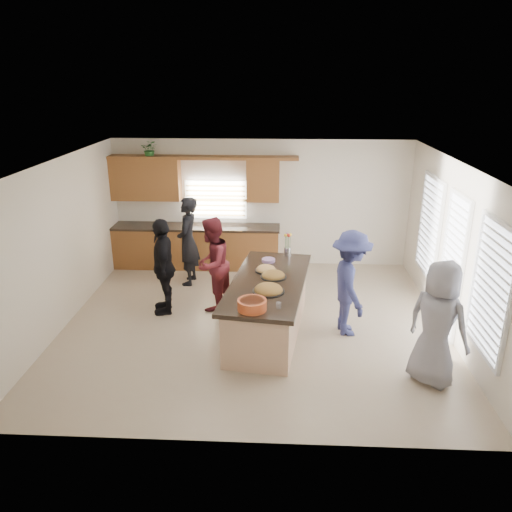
# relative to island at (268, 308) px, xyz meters

# --- Properties ---
(floor) EXTENTS (6.50, 6.50, 0.00)m
(floor) POSITION_rel_island_xyz_m (-0.26, 0.32, -0.45)
(floor) COLOR tan
(floor) RESTS_ON ground
(room_shell) EXTENTS (6.52, 6.02, 2.81)m
(room_shell) POSITION_rel_island_xyz_m (-0.26, 0.32, 1.45)
(room_shell) COLOR silver
(room_shell) RESTS_ON ground
(back_cabinetry) EXTENTS (4.08, 0.66, 2.46)m
(back_cabinetry) POSITION_rel_island_xyz_m (-1.72, 3.05, 0.46)
(back_cabinetry) COLOR brown
(back_cabinetry) RESTS_ON ground
(right_wall_glazing) EXTENTS (0.06, 4.00, 2.25)m
(right_wall_glazing) POSITION_rel_island_xyz_m (2.96, 0.18, 0.89)
(right_wall_glazing) COLOR white
(right_wall_glazing) RESTS_ON ground
(island) EXTENTS (1.51, 2.83, 0.95)m
(island) POSITION_rel_island_xyz_m (0.00, 0.00, 0.00)
(island) COLOR tan
(island) RESTS_ON ground
(platter_front) EXTENTS (0.49, 0.49, 0.20)m
(platter_front) POSITION_rel_island_xyz_m (0.01, -0.45, 0.53)
(platter_front) COLOR black
(platter_front) RESTS_ON island
(platter_mid) EXTENTS (0.43, 0.43, 0.17)m
(platter_mid) POSITION_rel_island_xyz_m (0.08, 0.13, 0.53)
(platter_mid) COLOR black
(platter_mid) RESTS_ON island
(platter_back) EXTENTS (0.37, 0.37, 0.15)m
(platter_back) POSITION_rel_island_xyz_m (-0.05, 0.40, 0.52)
(platter_back) COLOR black
(platter_back) RESTS_ON island
(salad_bowl) EXTENTS (0.42, 0.42, 0.15)m
(salad_bowl) POSITION_rel_island_xyz_m (-0.20, -1.08, 0.58)
(salad_bowl) COLOR #CB5025
(salad_bowl) RESTS_ON island
(clear_cup) EXTENTS (0.07, 0.07, 0.10)m
(clear_cup) POSITION_rel_island_xyz_m (0.17, -1.03, 0.55)
(clear_cup) COLOR white
(clear_cup) RESTS_ON island
(plate_stack) EXTENTS (0.23, 0.23, 0.05)m
(plate_stack) POSITION_rel_island_xyz_m (-0.02, 0.86, 0.52)
(plate_stack) COLOR #B087C4
(plate_stack) RESTS_ON island
(flower_vase) EXTENTS (0.14, 0.14, 0.43)m
(flower_vase) POSITION_rel_island_xyz_m (0.32, 1.18, 0.72)
(flower_vase) COLOR silver
(flower_vase) RESTS_ON island
(potted_plant) EXTENTS (0.35, 0.30, 0.38)m
(potted_plant) POSITION_rel_island_xyz_m (-2.62, 3.14, 2.14)
(potted_plant) COLOR #2D6E2C
(potted_plant) RESTS_ON back_cabinetry
(woman_left_back) EXTENTS (0.46, 0.68, 1.82)m
(woman_left_back) POSITION_rel_island_xyz_m (-1.68, 2.05, 0.46)
(woman_left_back) COLOR black
(woman_left_back) RESTS_ON ground
(woman_left_mid) EXTENTS (0.88, 1.00, 1.72)m
(woman_left_mid) POSITION_rel_island_xyz_m (-1.05, 0.92, 0.41)
(woman_left_mid) COLOR maroon
(woman_left_mid) RESTS_ON ground
(woman_left_front) EXTENTS (0.62, 1.09, 1.76)m
(woman_left_front) POSITION_rel_island_xyz_m (-1.89, 0.73, 0.43)
(woman_left_front) COLOR black
(woman_left_front) RESTS_ON ground
(woman_right_back) EXTENTS (0.78, 1.21, 1.77)m
(woman_right_back) POSITION_rel_island_xyz_m (1.33, 0.09, 0.44)
(woman_right_back) COLOR navy
(woman_right_back) RESTS_ON ground
(woman_right_front) EXTENTS (1.03, 1.03, 1.81)m
(woman_right_front) POSITION_rel_island_xyz_m (2.33, -1.30, 0.45)
(woman_right_front) COLOR gray
(woman_right_front) RESTS_ON ground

